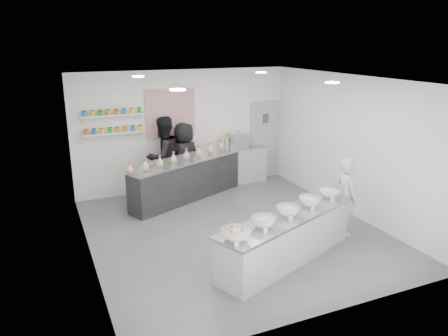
# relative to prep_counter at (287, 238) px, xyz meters

# --- Properties ---
(floor) EXTENTS (6.00, 6.00, 0.00)m
(floor) POSITION_rel_prep_counter_xyz_m (-0.35, 1.43, -0.42)
(floor) COLOR #515156
(floor) RESTS_ON ground
(ceiling) EXTENTS (6.00, 6.00, 0.00)m
(ceiling) POSITION_rel_prep_counter_xyz_m (-0.35, 1.43, 2.58)
(ceiling) COLOR white
(ceiling) RESTS_ON floor
(back_wall) EXTENTS (5.50, 0.00, 5.50)m
(back_wall) POSITION_rel_prep_counter_xyz_m (-0.35, 4.43, 1.08)
(back_wall) COLOR white
(back_wall) RESTS_ON floor
(left_wall) EXTENTS (0.00, 6.00, 6.00)m
(left_wall) POSITION_rel_prep_counter_xyz_m (-3.10, 1.43, 1.08)
(left_wall) COLOR white
(left_wall) RESTS_ON floor
(right_wall) EXTENTS (0.00, 6.00, 6.00)m
(right_wall) POSITION_rel_prep_counter_xyz_m (2.40, 1.43, 1.08)
(right_wall) COLOR white
(right_wall) RESTS_ON floor
(back_door) EXTENTS (0.88, 0.04, 2.10)m
(back_door) POSITION_rel_prep_counter_xyz_m (1.95, 4.40, 0.63)
(back_door) COLOR #9F9F9C
(back_door) RESTS_ON floor
(pattern_panel) EXTENTS (1.25, 0.03, 1.20)m
(pattern_panel) POSITION_rel_prep_counter_xyz_m (-0.70, 4.40, 1.53)
(pattern_panel) COLOR #A22F42
(pattern_panel) RESTS_ON back_wall
(jar_shelf_lower) EXTENTS (1.45, 0.22, 0.04)m
(jar_shelf_lower) POSITION_rel_prep_counter_xyz_m (-2.10, 4.33, 1.18)
(jar_shelf_lower) COLOR silver
(jar_shelf_lower) RESTS_ON back_wall
(jar_shelf_upper) EXTENTS (1.45, 0.22, 0.04)m
(jar_shelf_upper) POSITION_rel_prep_counter_xyz_m (-2.10, 4.33, 1.60)
(jar_shelf_upper) COLOR silver
(jar_shelf_upper) RESTS_ON back_wall
(preserve_jars) EXTENTS (1.45, 0.10, 0.56)m
(preserve_jars) POSITION_rel_prep_counter_xyz_m (-2.10, 4.31, 1.46)
(preserve_jars) COLOR #FF6102
(preserve_jars) RESTS_ON jar_shelf_lower
(downlight_0) EXTENTS (0.24, 0.24, 0.02)m
(downlight_0) POSITION_rel_prep_counter_xyz_m (-1.75, 0.43, 2.56)
(downlight_0) COLOR white
(downlight_0) RESTS_ON ceiling
(downlight_1) EXTENTS (0.24, 0.24, 0.02)m
(downlight_1) POSITION_rel_prep_counter_xyz_m (1.05, 0.43, 2.56)
(downlight_1) COLOR white
(downlight_1) RESTS_ON ceiling
(downlight_2) EXTENTS (0.24, 0.24, 0.02)m
(downlight_2) POSITION_rel_prep_counter_xyz_m (-1.75, 3.03, 2.56)
(downlight_2) COLOR white
(downlight_2) RESTS_ON ceiling
(downlight_3) EXTENTS (0.24, 0.24, 0.02)m
(downlight_3) POSITION_rel_prep_counter_xyz_m (1.05, 3.03, 2.56)
(downlight_3) COLOR white
(downlight_3) RESTS_ON ceiling
(prep_counter) EXTENTS (3.09, 1.77, 0.83)m
(prep_counter) POSITION_rel_prep_counter_xyz_m (0.00, 0.00, 0.00)
(prep_counter) COLOR #B4B5B0
(prep_counter) RESTS_ON floor
(back_bar) EXTENTS (3.11, 1.82, 0.98)m
(back_bar) POSITION_rel_prep_counter_xyz_m (-0.60, 3.55, 0.07)
(back_bar) COLOR black
(back_bar) RESTS_ON floor
(sneeze_guard) EXTENTS (2.84, 1.28, 0.27)m
(sneeze_guard) POSITION_rel_prep_counter_xyz_m (-0.49, 3.30, 0.69)
(sneeze_guard) COLOR white
(sneeze_guard) RESTS_ON back_bar
(espresso_ledge) EXTENTS (1.28, 0.41, 0.95)m
(espresso_ledge) POSITION_rel_prep_counter_xyz_m (1.20, 4.21, 0.06)
(espresso_ledge) COLOR #B4B5B0
(espresso_ledge) RESTS_ON floor
(espresso_machine) EXTENTS (0.51, 0.35, 0.39)m
(espresso_machine) POSITION_rel_prep_counter_xyz_m (1.02, 4.21, 0.73)
(espresso_machine) COLOR #93969E
(espresso_machine) RESTS_ON espresso_ledge
(cup_stacks) EXTENTS (0.24, 0.24, 0.32)m
(cup_stacks) POSITION_rel_prep_counter_xyz_m (0.65, 4.21, 0.70)
(cup_stacks) COLOR #CABB82
(cup_stacks) RESTS_ON espresso_ledge
(prep_bowls) EXTENTS (2.99, 1.59, 0.17)m
(prep_bowls) POSITION_rel_prep_counter_xyz_m (0.00, 0.00, 0.50)
(prep_bowls) COLOR white
(prep_bowls) RESTS_ON prep_counter
(label_cards) EXTENTS (2.66, 0.04, 0.07)m
(label_cards) POSITION_rel_prep_counter_xyz_m (-0.20, -0.49, 0.45)
(label_cards) COLOR white
(label_cards) RESTS_ON prep_counter
(cookie_bags) EXTENTS (3.13, 1.52, 0.28)m
(cookie_bags) POSITION_rel_prep_counter_xyz_m (-0.60, 3.55, 0.70)
(cookie_bags) COLOR pink
(cookie_bags) RESTS_ON back_bar
(woman_prep) EXTENTS (0.43, 0.60, 1.54)m
(woman_prep) POSITION_rel_prep_counter_xyz_m (1.61, 0.49, 0.36)
(woman_prep) COLOR beige
(woman_prep) RESTS_ON floor
(staff_left) EXTENTS (1.17, 1.06, 1.96)m
(staff_left) POSITION_rel_prep_counter_xyz_m (-1.02, 4.03, 0.56)
(staff_left) COLOR black
(staff_left) RESTS_ON floor
(staff_right) EXTENTS (1.00, 0.80, 1.78)m
(staff_right) POSITION_rel_prep_counter_xyz_m (-0.49, 4.03, 0.47)
(staff_right) COLOR black
(staff_right) RESTS_ON floor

